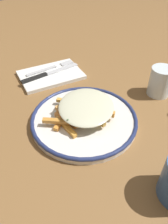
% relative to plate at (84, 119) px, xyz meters
% --- Properties ---
extents(ground_plane, '(2.60, 2.60, 0.00)m').
position_rel_plate_xyz_m(ground_plane, '(0.00, 0.00, -0.01)').
color(ground_plane, brown).
extents(plate, '(0.28, 0.28, 0.02)m').
position_rel_plate_xyz_m(plate, '(0.00, 0.00, 0.00)').
color(plate, silver).
rests_on(plate, ground_plane).
extents(fries_heap, '(0.21, 0.22, 0.04)m').
position_rel_plate_xyz_m(fries_heap, '(-0.01, 0.01, 0.03)').
color(fries_heap, orange).
rests_on(fries_heap, plate).
extents(napkin, '(0.15, 0.21, 0.01)m').
position_rel_plate_xyz_m(napkin, '(-0.25, 0.01, -0.00)').
color(napkin, silver).
rests_on(napkin, ground_plane).
extents(fork, '(0.03, 0.18, 0.01)m').
position_rel_plate_xyz_m(fork, '(-0.28, 0.03, 0.00)').
color(fork, silver).
rests_on(fork, napkin).
extents(knife, '(0.04, 0.21, 0.01)m').
position_rel_plate_xyz_m(knife, '(-0.25, -0.00, 0.00)').
color(knife, black).
rests_on(knife, napkin).
extents(water_glass, '(0.07, 0.07, 0.09)m').
position_rel_plate_xyz_m(water_glass, '(-0.00, 0.26, 0.03)').
color(water_glass, silver).
rests_on(water_glass, ground_plane).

